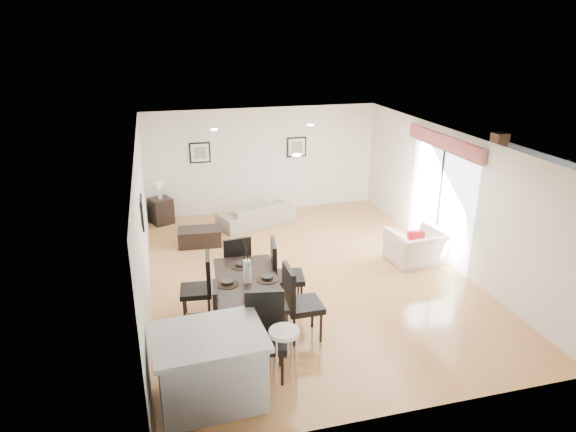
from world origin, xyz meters
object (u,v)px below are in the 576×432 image
object	(u,v)px
dining_chair_head	(265,330)
dining_chair_foot	(236,261)
dining_chair_efar	(282,271)
side_table	(161,211)
dining_chair_wnear	(208,316)
kitchen_island	(211,367)
armchair	(416,247)
dining_chair_enear	(297,299)
sofa	(256,214)
bar_stool	(284,338)
dining_table	(248,286)
coffee_table	(200,237)
dining_chair_wfar	(201,284)

from	to	relation	value
dining_chair_head	dining_chair_foot	bearing A→B (deg)	100.59
dining_chair_efar	side_table	distance (m)	5.07
side_table	dining_chair_wnear	bearing A→B (deg)	-84.77
dining_chair_efar	side_table	xyz separation A→B (m)	(-1.89, 4.69, -0.36)
dining_chair_foot	kitchen_island	world-z (taller)	dining_chair_foot
armchair	dining_chair_efar	world-z (taller)	dining_chair_efar
dining_chair_enear	dining_chair_foot	bearing A→B (deg)	20.93
sofa	bar_stool	distance (m)	6.16
sofa	kitchen_island	world-z (taller)	kitchen_island
sofa	dining_chair_head	world-z (taller)	dining_chair_head
dining_chair_head	bar_stool	xyz separation A→B (m)	(0.17, -0.39, 0.09)
dining_table	bar_stool	size ratio (longest dim) A/B	2.28
dining_chair_foot	dining_table	bearing A→B (deg)	84.32
armchair	dining_table	size ratio (longest dim) A/B	0.54
dining_chair_wnear	dining_chair_efar	xyz separation A→B (m)	(1.37, 1.00, 0.08)
sofa	dining_chair_head	distance (m)	5.79
sofa	side_table	bearing A→B (deg)	-37.38
coffee_table	dining_table	bearing A→B (deg)	-78.33
sofa	dining_chair_efar	distance (m)	4.02
dining_chair_wfar	dining_chair_head	distance (m)	1.82
sofa	bar_stool	world-z (taller)	bar_stool
sofa	bar_stool	bearing A→B (deg)	62.00
dining_chair_foot	side_table	bearing A→B (deg)	-78.27
coffee_table	bar_stool	size ratio (longest dim) A/B	1.06
coffee_table	side_table	world-z (taller)	side_table
armchair	dining_chair_wfar	bearing A→B (deg)	7.06
dining_chair_wfar	armchair	bearing A→B (deg)	109.15
sofa	dining_chair_efar	size ratio (longest dim) A/B	1.57
dining_chair_wnear	dining_chair_wfar	bearing A→B (deg)	-173.40
dining_chair_enear	armchair	bearing A→B (deg)	-57.74
dining_chair_foot	coffee_table	xyz separation A→B (m)	(-0.44, 2.38, -0.43)
sofa	dining_chair_wnear	world-z (taller)	dining_chair_wnear
side_table	kitchen_island	world-z (taller)	kitchen_island
coffee_table	kitchen_island	xyz separation A→B (m)	(-0.35, -5.17, 0.31)
coffee_table	side_table	bearing A→B (deg)	120.47
sofa	coffee_table	distance (m)	1.73
coffee_table	side_table	distance (m)	1.79
side_table	sofa	bearing A→B (deg)	-17.38
dining_chair_enear	dining_chair_foot	xyz separation A→B (m)	(-0.67, 1.70, -0.06)
sofa	dining_chair_foot	world-z (taller)	dining_chair_foot
dining_chair_wfar	dining_chair_head	xyz separation A→B (m)	(0.70, -1.68, 0.04)
dining_chair_efar	armchair	bearing A→B (deg)	-63.34
kitchen_island	bar_stool	world-z (taller)	kitchen_island
sofa	dining_chair_foot	size ratio (longest dim) A/B	1.71
armchair	side_table	world-z (taller)	armchair
dining_chair_wfar	dining_chair_enear	world-z (taller)	dining_chair_enear
dining_chair_head	dining_table	bearing A→B (deg)	101.24
dining_chair_wfar	dining_chair_efar	size ratio (longest dim) A/B	0.93
sofa	armchair	bearing A→B (deg)	112.68
dining_chair_enear	bar_stool	xyz separation A→B (m)	(-0.49, -1.10, 0.08)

